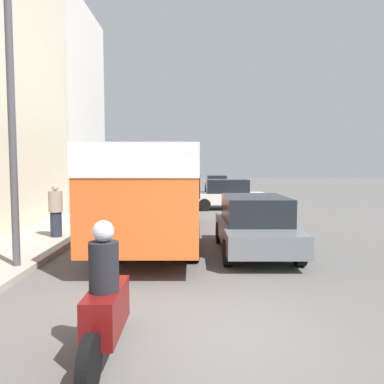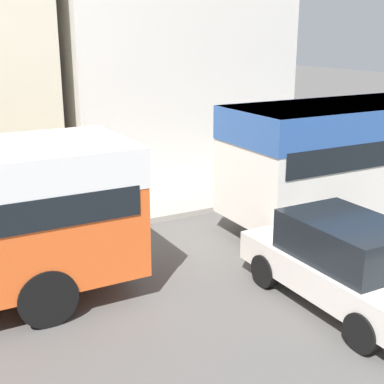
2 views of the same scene
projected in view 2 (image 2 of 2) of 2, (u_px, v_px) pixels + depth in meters
building_far_terrace at (151, 5)px, 17.72m from camera, size 6.48×7.21×11.05m
car_crossing at (345, 262)px, 9.33m from camera, size 4.00×1.80×1.59m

